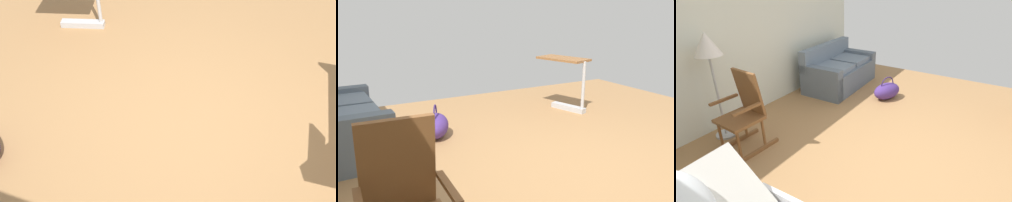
{
  "view_description": "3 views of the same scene",
  "coord_description": "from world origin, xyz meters",
  "views": [
    {
      "loc": [
        -0.69,
        2.34,
        2.82
      ],
      "look_at": [
        -0.01,
        0.4,
        0.77
      ],
      "focal_mm": 38.58,
      "sensor_mm": 36.0,
      "label": 1
    },
    {
      "loc": [
        -2.53,
        2.22,
        1.64
      ],
      "look_at": [
        0.23,
        0.71,
        0.8
      ],
      "focal_mm": 38.15,
      "sensor_mm": 36.0,
      "label": 2
    },
    {
      "loc": [
        -2.53,
        -0.78,
        2.08
      ],
      "look_at": [
        0.03,
        0.82,
        0.64
      ],
      "focal_mm": 28.0,
      "sensor_mm": 36.0,
      "label": 3
    }
  ],
  "objects": [
    {
      "name": "ground_plane",
      "position": [
        0.0,
        0.0,
        0.0
      ],
      "size": [
        7.07,
        7.07,
        0.0
      ],
      "primitive_type": "plane",
      "color": "#9E7247"
    },
    {
      "name": "back_wall",
      "position": [
        0.0,
        2.69,
        1.35
      ],
      "size": [
        5.86,
        0.1,
        2.7
      ],
      "primitive_type": "cube",
      "color": "silver",
      "rests_on": "ground"
    },
    {
      "name": "couch",
      "position": [
        1.78,
        2.03,
        0.31
      ],
      "size": [
        1.63,
        0.91,
        0.85
      ],
      "color": "slate",
      "rests_on": "ground"
    },
    {
      "name": "rocking_chair",
      "position": [
        -0.71,
        1.87,
        0.5
      ],
      "size": [
        0.78,
        0.52,
        1.05
      ],
      "color": "brown",
      "rests_on": "ground"
    },
    {
      "name": "floor_lamp",
      "position": [
        -0.71,
        2.37,
        1.23
      ],
      "size": [
        0.34,
        0.34,
        1.48
      ],
      "color": "#B2B5BA",
      "rests_on": "ground"
    },
    {
      "name": "duffel_bag",
      "position": [
        1.7,
        0.93,
        0.15
      ],
      "size": [
        0.64,
        0.52,
        0.43
      ],
      "color": "#472D7A",
      "rests_on": "ground"
    }
  ]
}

